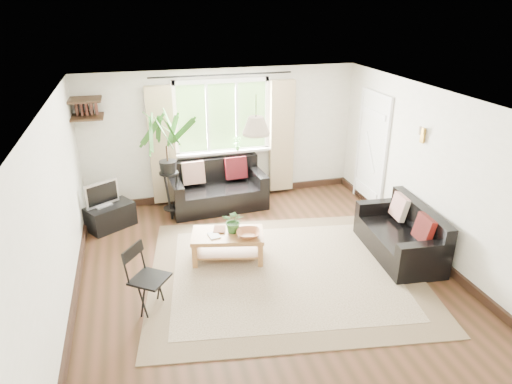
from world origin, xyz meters
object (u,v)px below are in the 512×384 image
object	(u,v)px
sofa_back	(218,187)
coffee_table	(228,246)
sofa_right	(400,232)
tv_stand	(111,216)
palm_stand	(168,168)
folding_chair	(150,280)

from	to	relation	value
sofa_back	coffee_table	world-z (taller)	sofa_back
sofa_right	tv_stand	world-z (taller)	sofa_right
palm_stand	tv_stand	bearing A→B (deg)	-177.68
sofa_back	tv_stand	world-z (taller)	sofa_back
tv_stand	sofa_right	bearing A→B (deg)	-57.97
sofa_right	tv_stand	distance (m)	4.59
sofa_back	folding_chair	xyz separation A→B (m)	(-1.34, -2.70, 0.02)
sofa_back	sofa_right	xyz separation A→B (m)	(2.26, -2.33, -0.03)
sofa_back	sofa_right	world-z (taller)	sofa_back
sofa_right	palm_stand	xyz separation A→B (m)	(-3.12, 2.05, 0.57)
coffee_table	folding_chair	distance (m)	1.46
sofa_back	sofa_right	size ratio (longest dim) A/B	1.09
sofa_back	palm_stand	xyz separation A→B (m)	(-0.86, -0.28, 0.54)
sofa_right	tv_stand	size ratio (longest dim) A/B	2.08
sofa_back	palm_stand	world-z (taller)	palm_stand
tv_stand	palm_stand	distance (m)	1.24
tv_stand	palm_stand	xyz separation A→B (m)	(1.00, 0.04, 0.74)
sofa_back	palm_stand	distance (m)	1.05
coffee_table	palm_stand	size ratio (longest dim) A/B	0.55
tv_stand	palm_stand	world-z (taller)	palm_stand
palm_stand	folding_chair	world-z (taller)	palm_stand
sofa_back	tv_stand	xyz separation A→B (m)	(-1.87, -0.32, -0.20)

